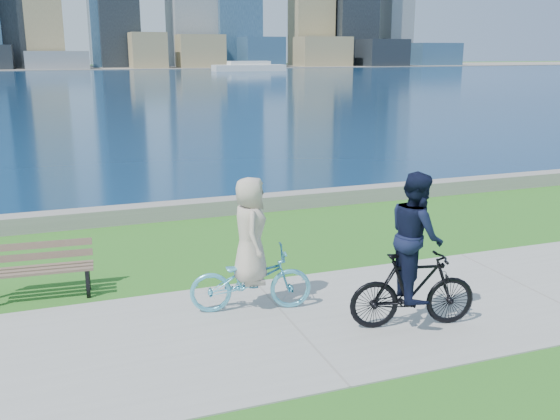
{
  "coord_description": "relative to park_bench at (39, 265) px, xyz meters",
  "views": [
    {
      "loc": [
        -2.89,
        -7.37,
        3.69
      ],
      "look_at": [
        0.55,
        2.05,
        1.1
      ],
      "focal_mm": 40.0,
      "sensor_mm": 36.0,
      "label": 1
    }
  ],
  "objects": [
    {
      "name": "concrete_path",
      "position": [
        3.26,
        -2.32,
        -0.49
      ],
      "size": [
        80.0,
        3.5,
        0.02
      ],
      "primitive_type": "cube",
      "color": "#989893",
      "rests_on": "ground"
    },
    {
      "name": "ferry_far",
      "position": [
        33.64,
        97.24,
        0.21
      ],
      "size": [
        12.64,
        3.61,
        1.72
      ],
      "color": "silver",
      "rests_on": "ground"
    },
    {
      "name": "cyclist_man",
      "position": [
        4.75,
        -2.92,
        0.42
      ],
      "size": [
        0.85,
        1.8,
        2.14
      ],
      "rotation": [
        0.0,
        0.0,
        1.36
      ],
      "color": "black",
      "rests_on": "ground"
    },
    {
      "name": "seawall",
      "position": [
        3.26,
        3.88,
        -0.33
      ],
      "size": [
        90.0,
        0.5,
        0.35
      ],
      "primitive_type": "cube",
      "color": "gray",
      "rests_on": "ground"
    },
    {
      "name": "far_shore",
      "position": [
        3.26,
        127.68,
        -0.44
      ],
      "size": [
        320.0,
        30.0,
        0.12
      ],
      "primitive_type": "cube",
      "color": "gray",
      "rests_on": "ground"
    },
    {
      "name": "ground",
      "position": [
        3.26,
        -2.32,
        -0.5
      ],
      "size": [
        320.0,
        320.0,
        0.0
      ],
      "primitive_type": "plane",
      "color": "#25661A",
      "rests_on": "ground"
    },
    {
      "name": "cyclist_woman",
      "position": [
        2.86,
        -1.63,
        0.25
      ],
      "size": [
        0.95,
        1.84,
        1.96
      ],
      "rotation": [
        0.0,
        0.0,
        1.37
      ],
      "color": "#59BCDA",
      "rests_on": "ground"
    },
    {
      "name": "park_bench",
      "position": [
        0.0,
        0.0,
        0.0
      ],
      "size": [
        1.62,
        0.65,
        0.82
      ],
      "rotation": [
        0.0,
        0.0,
        -0.07
      ],
      "color": "black",
      "rests_on": "ground"
    },
    {
      "name": "bay_water",
      "position": [
        3.26,
        69.68,
        -0.5
      ],
      "size": [
        320.0,
        131.0,
        0.01
      ],
      "primitive_type": "cube",
      "color": "#0B2849",
      "rests_on": "ground"
    }
  ]
}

